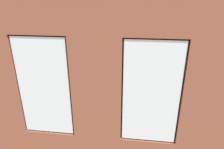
{
  "coord_description": "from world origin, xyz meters",
  "views": [
    {
      "loc": [
        -0.74,
        6.1,
        3.49
      ],
      "look_at": [
        0.01,
        0.4,
        1.15
      ],
      "focal_mm": 32.0,
      "sensor_mm": 36.0,
      "label": 1
    }
  ],
  "objects_px": {
    "potted_plant_corner_near_left": "(180,66)",
    "potted_plant_between_couches": "(121,124)",
    "potted_plant_near_tv": "(28,108)",
    "cup_ceramic": "(114,84)",
    "couch_left": "(185,96)",
    "coffee_table": "(114,87)",
    "potted_plant_foreground_right": "(65,63)",
    "couch_by_window": "(68,128)",
    "candle_jar": "(110,83)",
    "papasan_chair": "(104,71)",
    "tv_flatscreen": "(27,78)",
    "media_console": "(30,96)",
    "remote_silver": "(102,86)",
    "table_plant_small": "(126,83)",
    "potted_plant_corner_far_left": "(216,130)",
    "potted_plant_by_left_couch": "(168,77)"
  },
  "relations": [
    {
      "from": "couch_by_window",
      "to": "media_console",
      "type": "distance_m",
      "value": 2.4
    },
    {
      "from": "potted_plant_corner_far_left",
      "to": "potted_plant_near_tv",
      "type": "bearing_deg",
      "value": -6.89
    },
    {
      "from": "candle_jar",
      "to": "table_plant_small",
      "type": "relative_size",
      "value": 0.67
    },
    {
      "from": "potted_plant_near_tv",
      "to": "cup_ceramic",
      "type": "bearing_deg",
      "value": -138.31
    },
    {
      "from": "media_console",
      "to": "couch_left",
      "type": "bearing_deg",
      "value": -172.71
    },
    {
      "from": "table_plant_small",
      "to": "potted_plant_near_tv",
      "type": "relative_size",
      "value": 0.2
    },
    {
      "from": "coffee_table",
      "to": "potted_plant_by_left_couch",
      "type": "distance_m",
      "value": 2.37
    },
    {
      "from": "couch_left",
      "to": "remote_silver",
      "type": "bearing_deg",
      "value": -92.67
    },
    {
      "from": "couch_left",
      "to": "potted_plant_foreground_right",
      "type": "height_order",
      "value": "potted_plant_foreground_right"
    },
    {
      "from": "potted_plant_corner_near_left",
      "to": "potted_plant_between_couches",
      "type": "distance_m",
      "value": 4.72
    },
    {
      "from": "potted_plant_corner_near_left",
      "to": "potted_plant_between_couches",
      "type": "relative_size",
      "value": 0.94
    },
    {
      "from": "potted_plant_corner_near_left",
      "to": "potted_plant_near_tv",
      "type": "bearing_deg",
      "value": 38.31
    },
    {
      "from": "potted_plant_foreground_right",
      "to": "potted_plant_corner_near_left",
      "type": "xyz_separation_m",
      "value": [
        -5.04,
        -0.06,
        0.05
      ]
    },
    {
      "from": "couch_by_window",
      "to": "cup_ceramic",
      "type": "height_order",
      "value": "couch_by_window"
    },
    {
      "from": "media_console",
      "to": "papasan_chair",
      "type": "xyz_separation_m",
      "value": [
        -2.12,
        -2.33,
        0.14
      ]
    },
    {
      "from": "cup_ceramic",
      "to": "potted_plant_by_left_couch",
      "type": "bearing_deg",
      "value": -148.89
    },
    {
      "from": "papasan_chair",
      "to": "potted_plant_corner_near_left",
      "type": "bearing_deg",
      "value": -172.83
    },
    {
      "from": "potted_plant_by_left_couch",
      "to": "tv_flatscreen",
      "type": "bearing_deg",
      "value": 24.05
    },
    {
      "from": "potted_plant_between_couches",
      "to": "coffee_table",
      "type": "bearing_deg",
      "value": -79.28
    },
    {
      "from": "candle_jar",
      "to": "potted_plant_foreground_right",
      "type": "bearing_deg",
      "value": -36.49
    },
    {
      "from": "potted_plant_near_tv",
      "to": "couch_by_window",
      "type": "bearing_deg",
      "value": 160.03
    },
    {
      "from": "table_plant_small",
      "to": "potted_plant_between_couches",
      "type": "xyz_separation_m",
      "value": [
        -0.06,
        2.51,
        0.02
      ]
    },
    {
      "from": "potted_plant_corner_near_left",
      "to": "potted_plant_between_couches",
      "type": "xyz_separation_m",
      "value": [
        2.14,
        4.2,
        -0.11
      ]
    },
    {
      "from": "table_plant_small",
      "to": "papasan_chair",
      "type": "distance_m",
      "value": 1.65
    },
    {
      "from": "candle_jar",
      "to": "potted_plant_corner_near_left",
      "type": "relative_size",
      "value": 0.09
    },
    {
      "from": "couch_by_window",
      "to": "candle_jar",
      "type": "height_order",
      "value": "couch_by_window"
    },
    {
      "from": "cup_ceramic",
      "to": "potted_plant_foreground_right",
      "type": "relative_size",
      "value": 0.08
    },
    {
      "from": "potted_plant_by_left_couch",
      "to": "potted_plant_between_couches",
      "type": "height_order",
      "value": "potted_plant_between_couches"
    },
    {
      "from": "potted_plant_near_tv",
      "to": "coffee_table",
      "type": "bearing_deg",
      "value": -138.31
    },
    {
      "from": "couch_left",
      "to": "coffee_table",
      "type": "distance_m",
      "value": 2.44
    },
    {
      "from": "table_plant_small",
      "to": "tv_flatscreen",
      "type": "distance_m",
      "value": 3.33
    },
    {
      "from": "couch_left",
      "to": "potted_plant_between_couches",
      "type": "height_order",
      "value": "potted_plant_between_couches"
    },
    {
      "from": "remote_silver",
      "to": "tv_flatscreen",
      "type": "distance_m",
      "value": 2.5
    },
    {
      "from": "cup_ceramic",
      "to": "remote_silver",
      "type": "bearing_deg",
      "value": 14.3
    },
    {
      "from": "couch_by_window",
      "to": "table_plant_small",
      "type": "xyz_separation_m",
      "value": [
        -1.28,
        -2.56,
        0.19
      ]
    },
    {
      "from": "table_plant_small",
      "to": "couch_left",
      "type": "bearing_deg",
      "value": 169.59
    },
    {
      "from": "couch_by_window",
      "to": "potted_plant_corner_near_left",
      "type": "xyz_separation_m",
      "value": [
        -3.47,
        -4.26,
        0.32
      ]
    },
    {
      "from": "potted_plant_corner_far_left",
      "to": "couch_by_window",
      "type": "bearing_deg",
      "value": -1.66
    },
    {
      "from": "couch_left",
      "to": "potted_plant_between_couches",
      "type": "distance_m",
      "value": 2.92
    },
    {
      "from": "papasan_chair",
      "to": "tv_flatscreen",
      "type": "bearing_deg",
      "value": 47.63
    },
    {
      "from": "papasan_chair",
      "to": "remote_silver",
      "type": "bearing_deg",
      "value": 97.0
    },
    {
      "from": "couch_left",
      "to": "coffee_table",
      "type": "height_order",
      "value": "couch_left"
    },
    {
      "from": "coffee_table",
      "to": "tv_flatscreen",
      "type": "relative_size",
      "value": 1.28
    },
    {
      "from": "cup_ceramic",
      "to": "couch_by_window",
      "type": "bearing_deg",
      "value": 70.06
    },
    {
      "from": "couch_by_window",
      "to": "couch_left",
      "type": "relative_size",
      "value": 0.86
    },
    {
      "from": "couch_left",
      "to": "couch_by_window",
      "type": "bearing_deg",
      "value": -56.55
    },
    {
      "from": "couch_by_window",
      "to": "potted_plant_between_couches",
      "type": "xyz_separation_m",
      "value": [
        -1.33,
        -0.05,
        0.21
      ]
    },
    {
      "from": "coffee_table",
      "to": "potted_plant_foreground_right",
      "type": "bearing_deg",
      "value": -35.86
    },
    {
      "from": "couch_left",
      "to": "candle_jar",
      "type": "height_order",
      "value": "couch_left"
    },
    {
      "from": "cup_ceramic",
      "to": "potted_plant_foreground_right",
      "type": "height_order",
      "value": "potted_plant_foreground_right"
    }
  ]
}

